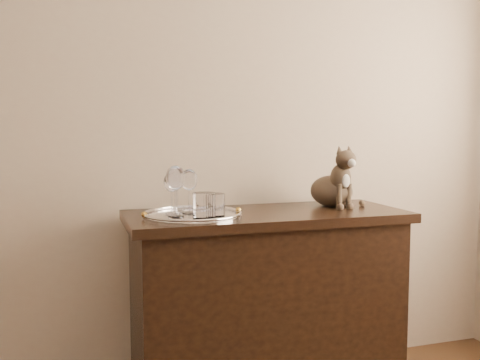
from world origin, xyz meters
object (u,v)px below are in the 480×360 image
object	(u,v)px
wine_glass_b	(177,190)
wine_glass_d	(189,191)
tray	(193,216)
sideboard	(266,308)
tumbler_b	(204,206)
cat	(332,176)
tumbler_a	(215,205)
wine_glass_c	(176,191)
wine_glass_a	(172,193)

from	to	relation	value
wine_glass_b	wine_glass_d	bearing A→B (deg)	-56.06
tray	sideboard	bearing A→B (deg)	5.16
sideboard	wine_glass_d	distance (m)	0.63
tumbler_b	cat	xyz separation A→B (m)	(0.66, 0.21, 0.08)
wine_glass_b	tumbler_a	xyz separation A→B (m)	(0.12, -0.15, -0.05)
wine_glass_b	wine_glass_c	bearing A→B (deg)	-103.41
wine_glass_d	tumbler_a	world-z (taller)	wine_glass_d
wine_glass_b	tumbler_a	size ratio (longest dim) A/B	2.06
tray	wine_glass_d	distance (m)	0.10
tumbler_b	sideboard	bearing A→B (deg)	23.62
sideboard	wine_glass_c	size ratio (longest dim) A/B	5.88
tumbler_b	wine_glass_d	bearing A→B (deg)	102.39
wine_glass_d	tumbler_b	bearing A→B (deg)	-77.61
sideboard	tumbler_b	distance (m)	0.59
tumbler_b	cat	bearing A→B (deg)	17.65
sideboard	tumbler_b	bearing A→B (deg)	-156.38
wine_glass_a	tumbler_b	bearing A→B (deg)	-57.11
sideboard	tumbler_a	xyz separation A→B (m)	(-0.26, -0.10, 0.48)
sideboard	wine_glass_d	xyz separation A→B (m)	(-0.34, -0.00, 0.52)
sideboard	cat	bearing A→B (deg)	11.93
sideboard	cat	world-z (taller)	cat
wine_glass_b	tumbler_b	size ratio (longest dim) A/B	1.86
tray	wine_glass_c	world-z (taller)	wine_glass_c
cat	sideboard	bearing A→B (deg)	-175.52
wine_glass_d	cat	bearing A→B (deg)	6.10
wine_glass_c	tumbler_a	xyz separation A→B (m)	(0.15, -0.03, -0.06)
tray	wine_glass_b	world-z (taller)	wine_glass_b
tray	tumbler_b	size ratio (longest dim) A/B	3.97
tray	tumbler_b	bearing A→B (deg)	-77.93
wine_glass_b	tumbler_a	world-z (taller)	wine_glass_b
wine_glass_a	tumbler_b	size ratio (longest dim) A/B	1.71
tumbler_a	tumbler_b	distance (m)	0.07
wine_glass_a	wine_glass_b	size ratio (longest dim) A/B	0.92
wine_glass_d	wine_glass_a	bearing A→B (deg)	166.07
wine_glass_a	tumbler_a	distance (m)	0.19
tray	tumbler_a	world-z (taller)	tumbler_a
sideboard	cat	size ratio (longest dim) A/B	4.25
wine_glass_b	wine_glass_c	world-z (taller)	wine_glass_c
wine_glass_a	wine_glass_d	size ratio (longest dim) A/B	0.94
wine_glass_a	wine_glass_b	xyz separation A→B (m)	(0.03, 0.04, 0.01)
cat	wine_glass_d	bearing A→B (deg)	178.65
wine_glass_c	tumbler_b	world-z (taller)	wine_glass_c
tray	tumbler_b	xyz separation A→B (m)	(0.02, -0.11, 0.05)
wine_glass_b	cat	world-z (taller)	cat
wine_glass_a	tumbler_a	size ratio (longest dim) A/B	1.90
sideboard	wine_glass_a	xyz separation A→B (m)	(-0.41, 0.02, 0.52)
tumbler_a	wine_glass_b	bearing A→B (deg)	128.41
wine_glass_a	tumbler_a	world-z (taller)	wine_glass_a
wine_glass_a	cat	world-z (taller)	cat
wine_glass_c	tumbler_b	distance (m)	0.13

